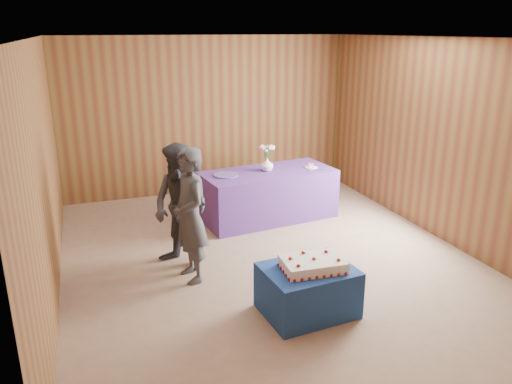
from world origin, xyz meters
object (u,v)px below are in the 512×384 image
vase (267,164)px  guest_left (190,216)px  serving_table (268,195)px  guest_right (181,208)px  cake_table (308,290)px  sheet_cake (313,264)px

vase → guest_left: size_ratio=0.13×
serving_table → guest_left: bearing=-141.6°
serving_table → guest_right: size_ratio=1.30×
guest_right → serving_table: bearing=91.0°
cake_table → sheet_cake: (0.03, -0.03, 0.31)m
vase → serving_table: bearing=-69.4°
cake_table → vase: size_ratio=4.51×
cake_table → sheet_cake: bearing=-52.2°
guest_left → guest_right: 0.34m
vase → guest_right: size_ratio=0.13×
serving_table → cake_table: bearing=-109.2°
sheet_cake → cake_table: bearing=136.2°
sheet_cake → serving_table: bearing=82.0°
cake_table → guest_left: guest_left is taller
cake_table → guest_right: (-0.99, 1.45, 0.52)m
serving_table → sheet_cake: bearing=-108.4°
sheet_cake → guest_left: guest_left is taller
vase → guest_left: guest_left is taller
sheet_cake → guest_right: guest_right is taller
guest_left → sheet_cake: bearing=31.8°
vase → guest_right: guest_right is taller
cake_table → guest_right: guest_right is taller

